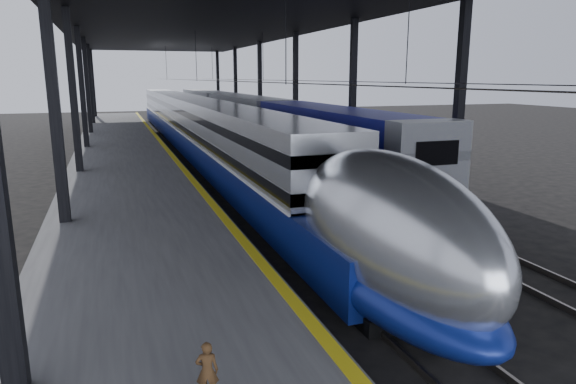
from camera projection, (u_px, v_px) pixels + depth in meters
name	position (u px, v px, depth m)	size (l,w,h in m)	color
ground	(276.00, 282.00, 14.61)	(160.00, 160.00, 0.00)	black
platform	(124.00, 163.00, 31.83)	(6.00, 80.00, 1.00)	#4C4C4F
yellow_strip	(170.00, 153.00, 32.61)	(0.30, 80.00, 0.01)	yellow
rails	(249.00, 163.00, 34.47)	(6.52, 80.00, 0.16)	slate
canopy	(206.00, 21.00, 31.66)	(18.00, 75.00, 9.47)	black
tgv_train	(199.00, 129.00, 37.85)	(2.89, 65.20, 4.14)	silver
second_train	(247.00, 120.00, 44.00)	(3.01, 56.05, 4.15)	navy
child	(207.00, 371.00, 7.58)	(0.34, 0.22, 0.93)	#442C16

